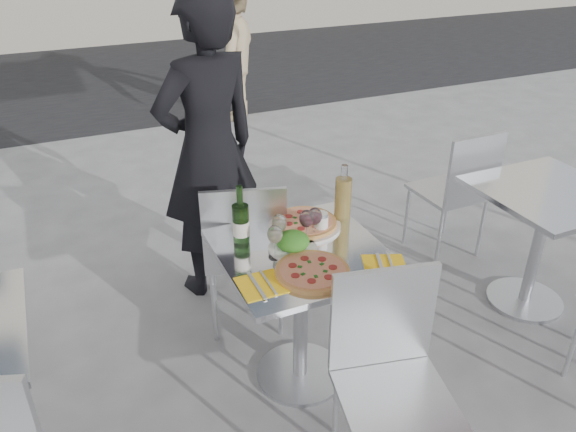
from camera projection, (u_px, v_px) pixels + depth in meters
name	position (u px, v px, depth m)	size (l,w,h in m)	color
ground	(300.00, 375.00, 2.86)	(80.00, 80.00, 0.00)	slate
street_asphalt	(108.00, 74.00, 8.07)	(24.00, 5.00, 0.00)	black
main_table	(301.00, 289.00, 2.60)	(0.72, 0.72, 0.75)	#B7BABF
side_table_right	(543.00, 224.00, 3.14)	(0.72, 0.72, 0.75)	#B7BABF
chair_far	(244.00, 245.00, 2.93)	(0.52, 0.53, 0.92)	silver
chair_near	(390.00, 367.00, 2.15)	(0.50, 0.51, 0.92)	silver
side_chair_rfar	(459.00, 185.00, 3.59)	(0.42, 0.43, 0.90)	silver
woman_diner	(209.00, 151.00, 3.16)	(0.65, 0.43, 1.79)	black
pedestrian_b	(232.00, 50.00, 6.03)	(0.98, 0.56, 1.52)	tan
pizza_near	(312.00, 271.00, 2.34)	(0.31, 0.31, 0.02)	tan
pizza_far	(305.00, 223.00, 2.69)	(0.35, 0.35, 0.03)	white
salad_plate	(293.00, 243.00, 2.49)	(0.22, 0.22, 0.09)	white
wine_bottle	(241.00, 223.00, 2.49)	(0.07, 0.08, 0.29)	#22481B
carafe	(343.00, 198.00, 2.69)	(0.08, 0.08, 0.29)	tan
sugar_shaker	(321.00, 223.00, 2.61)	(0.06, 0.06, 0.11)	white
wineglass_white_a	(275.00, 235.00, 2.40)	(0.07, 0.07, 0.16)	white
wineglass_white_b	(279.00, 224.00, 2.49)	(0.07, 0.07, 0.16)	white
wineglass_red_a	(307.00, 220.00, 2.52)	(0.07, 0.07, 0.16)	white
wineglass_red_b	(315.00, 217.00, 2.54)	(0.07, 0.07, 0.16)	white
napkin_left	(261.00, 285.00, 2.27)	(0.18, 0.20, 0.01)	yellow
napkin_right	(385.00, 266.00, 2.39)	(0.24, 0.24, 0.01)	yellow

